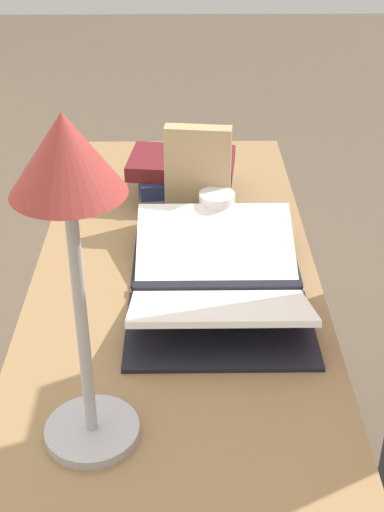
% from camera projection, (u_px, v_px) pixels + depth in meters
% --- Properties ---
extents(reading_desk, '(1.58, 0.60, 0.75)m').
position_uv_depth(reading_desk, '(176.00, 328.00, 1.51)').
color(reading_desk, '#937047').
rests_on(reading_desk, ground_plane).
extents(open_book, '(0.50, 0.35, 0.09)m').
position_uv_depth(open_book, '(217.00, 281.00, 1.43)').
color(open_book, black).
rests_on(open_book, reading_desk).
extents(book_stack_tall, '(0.22, 0.28, 0.11)m').
position_uv_depth(book_stack_tall, '(182.00, 176.00, 1.79)').
color(book_stack_tall, slate).
rests_on(book_stack_tall, reading_desk).
extents(book_standing_upright, '(0.06, 0.15, 0.24)m').
position_uv_depth(book_standing_upright, '(198.00, 176.00, 1.63)').
color(book_standing_upright, tan).
rests_on(book_standing_upright, reading_desk).
extents(reading_lamp, '(0.15, 0.15, 0.52)m').
position_uv_depth(reading_lamp, '(70.00, 203.00, 0.89)').
color(reading_lamp, '#ADADB2').
rests_on(reading_lamp, reading_desk).
extents(coffee_mug, '(0.08, 0.11, 0.10)m').
position_uv_depth(coffee_mug, '(217.00, 214.00, 1.62)').
color(coffee_mug, white).
rests_on(coffee_mug, reading_desk).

